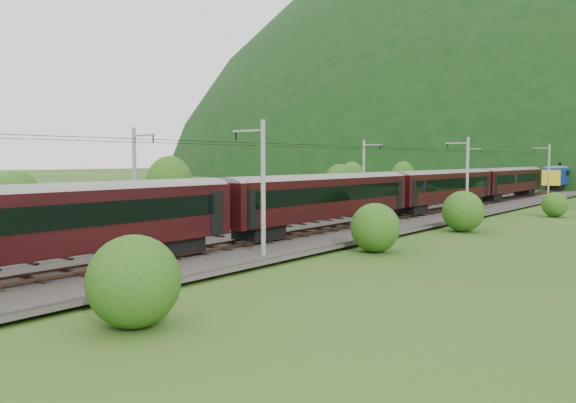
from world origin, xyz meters
The scene contains 14 objects.
ground centered at (0.00, 0.00, 0.00)m, with size 600.00×600.00×0.00m, color #254A17.
railbed centered at (0.00, 10.00, 0.15)m, with size 14.00×220.00×0.30m, color #38332D.
track_left centered at (-2.40, 10.00, 0.37)m, with size 2.40×220.00×0.27m.
track_right centered at (2.40, 10.00, 0.37)m, with size 2.40×220.00×0.27m.
catenary_left centered at (-6.12, 32.00, 4.50)m, with size 2.54×192.28×8.00m.
catenary_right centered at (6.12, 32.00, 4.50)m, with size 2.54×192.28×8.00m.
overhead_wires centered at (0.00, 10.00, 7.10)m, with size 4.83×198.00×0.03m.
mountain_ridge centered at (-120.00, 300.00, 0.00)m, with size 336.00×280.00×132.00m, color black.
train centered at (2.40, 22.98, 3.56)m, with size 3.01×144.88×5.24m.
hazard_post_near centered at (-0.49, 31.43, 1.15)m, with size 0.18×0.18×1.70m, color red.
hazard_post_far centered at (-0.01, 58.03, 1.07)m, with size 0.16×0.16×1.53m, color red.
signal centered at (-3.01, 32.23, 1.68)m, with size 0.26×0.26×2.35m.
vegetation_left centered at (-14.07, 28.02, 2.37)m, with size 12.21×149.75×6.34m.
vegetation_right centered at (11.49, 3.18, 1.42)m, with size 7.40×113.19×3.18m.
Camera 1 is at (27.96, -24.81, 5.97)m, focal length 35.00 mm.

